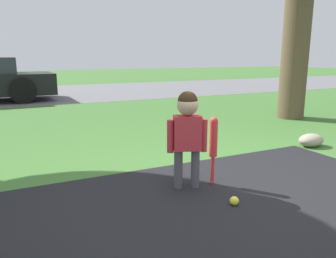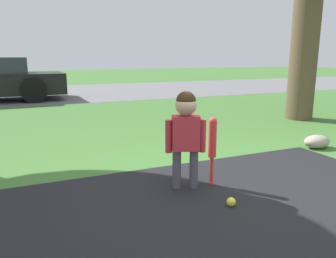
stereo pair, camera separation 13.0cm
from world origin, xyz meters
TOP-DOWN VIEW (x-y plane):
  - ground_plane at (0.00, 0.00)m, footprint 60.00×60.00m
  - street_strip at (0.00, 9.51)m, footprint 40.00×6.00m
  - child at (-0.41, 0.36)m, footprint 0.35×0.21m
  - baseball_bat at (-0.15, 0.32)m, footprint 0.07×0.07m
  - sports_ball at (-0.23, -0.14)m, footprint 0.08×0.08m
  - edging_rock at (1.83, 0.89)m, footprint 0.38×0.26m

SIDE VIEW (x-z plane):
  - ground_plane at x=0.00m, z-range 0.00..0.00m
  - street_strip at x=0.00m, z-range 0.00..0.01m
  - sports_ball at x=-0.23m, z-range 0.00..0.08m
  - edging_rock at x=1.83m, z-range 0.00..0.17m
  - baseball_bat at x=-0.15m, z-range 0.10..0.76m
  - child at x=-0.41m, z-range 0.13..1.04m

